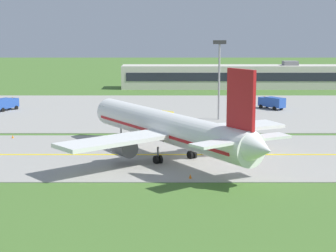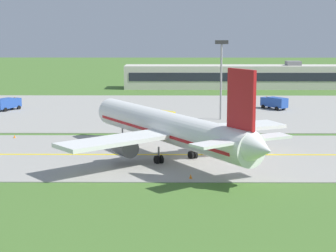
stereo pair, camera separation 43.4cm
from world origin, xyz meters
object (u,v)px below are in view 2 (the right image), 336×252
at_px(airplane_lead, 170,128).
at_px(apron_light_mast, 221,70).
at_px(service_truck_baggage, 274,102).
at_px(service_truck_fuel, 159,117).
at_px(service_truck_catering, 7,103).

distance_m(airplane_lead, apron_light_mast, 34.14).
bearing_deg(service_truck_baggage, service_truck_fuel, -140.18).
height_order(service_truck_fuel, apron_light_mast, apron_light_mast).
distance_m(airplane_lead, service_truck_fuel, 26.63).
relative_size(service_truck_fuel, service_truck_catering, 0.92).
bearing_deg(apron_light_mast, service_truck_fuel, -151.93).
height_order(airplane_lead, service_truck_fuel, airplane_lead).
relative_size(airplane_lead, apron_light_mast, 2.41).
relative_size(service_truck_baggage, service_truck_fuel, 1.05).
height_order(service_truck_baggage, service_truck_fuel, same).
distance_m(service_truck_fuel, service_truck_catering, 36.34).
distance_m(service_truck_catering, apron_light_mast, 45.23).
relative_size(airplane_lead, service_truck_fuel, 6.17).
xyz_separation_m(service_truck_catering, apron_light_mast, (43.00, -11.69, 7.79)).
xyz_separation_m(service_truck_baggage, service_truck_fuel, (-23.59, -19.67, 0.00)).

